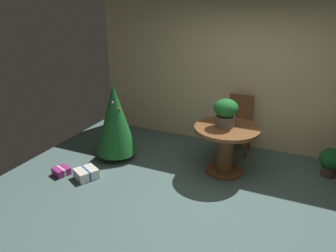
{
  "coord_description": "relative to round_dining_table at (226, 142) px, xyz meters",
  "views": [
    {
      "loc": [
        0.87,
        -3.41,
        2.55
      ],
      "look_at": [
        -0.89,
        0.49,
        0.86
      ],
      "focal_mm": 33.89,
      "sensor_mm": 36.0,
      "label": 1
    }
  ],
  "objects": [
    {
      "name": "ground_plane",
      "position": [
        0.15,
        -1.03,
        -0.51
      ],
      "size": [
        6.6,
        6.6,
        0.0
      ],
      "primitive_type": "plane",
      "color": "#4C6660"
    },
    {
      "name": "back_wall_panel",
      "position": [
        0.15,
        1.17,
        0.79
      ],
      "size": [
        6.0,
        0.1,
        2.6
      ],
      "primitive_type": "cube",
      "color": "beige",
      "rests_on": "ground_plane"
    },
    {
      "name": "round_dining_table",
      "position": [
        0.0,
        0.0,
        0.0
      ],
      "size": [
        1.0,
        1.0,
        0.77
      ],
      "color": "brown",
      "rests_on": "ground_plane"
    },
    {
      "name": "flower_vase",
      "position": [
        -0.04,
        0.01,
        0.5
      ],
      "size": [
        0.37,
        0.37,
        0.43
      ],
      "color": "#665B51",
      "rests_on": "round_dining_table"
    },
    {
      "name": "wooden_chair_far",
      "position": [
        0.0,
        0.88,
        0.06
      ],
      "size": [
        0.46,
        0.4,
        1.02
      ],
      "color": "brown",
      "rests_on": "ground_plane"
    },
    {
      "name": "holiday_tree",
      "position": [
        -1.84,
        -0.27,
        0.19
      ],
      "size": [
        0.7,
        0.7,
        1.3
      ],
      "color": "brown",
      "rests_on": "ground_plane"
    },
    {
      "name": "gift_box_purple",
      "position": [
        -2.31,
        -1.15,
        -0.45
      ],
      "size": [
        0.29,
        0.28,
        0.12
      ],
      "color": "#9E287A",
      "rests_on": "ground_plane"
    },
    {
      "name": "gift_box_cream",
      "position": [
        -1.89,
        -1.07,
        -0.44
      ],
      "size": [
        0.4,
        0.41,
        0.15
      ],
      "color": "silver",
      "rests_on": "ground_plane"
    },
    {
      "name": "potted_plant",
      "position": [
        1.52,
        0.54,
        -0.25
      ],
      "size": [
        0.34,
        0.34,
        0.46
      ],
      "color": "#4C382D",
      "rests_on": "ground_plane"
    }
  ]
}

